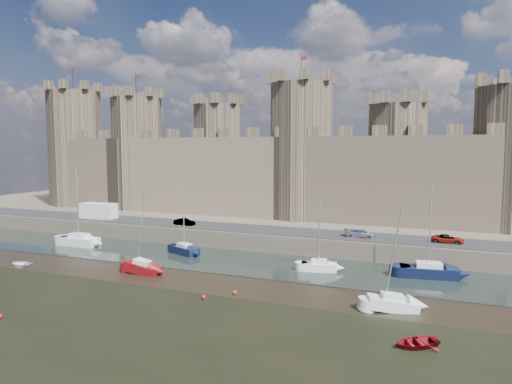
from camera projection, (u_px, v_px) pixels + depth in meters
The scene contains 22 objects.
ground at pixel (106, 330), 36.71m from camera, with size 160.00×160.00×0.00m, color black.
seaweed_patch at pixel (47, 362), 31.17m from camera, with size 70.00×34.00×0.01m, color black.
water_channel at pixel (232, 261), 58.87m from camera, with size 160.00×12.00×0.08m, color black.
quay at pixel (307, 215), 91.99m from camera, with size 160.00×60.00×2.50m, color #4C443A.
road at pixel (260, 229), 67.86m from camera, with size 160.00×7.00×0.10m, color black.
castle at pixel (286, 165), 80.15m from camera, with size 108.50×11.00×29.00m.
car_0 at pixel (92, 214), 79.08m from camera, with size 1.50×3.72×1.27m, color gray.
car_1 at pixel (184, 222), 71.38m from camera, with size 1.20×3.45×1.14m, color gray.
car_2 at pixel (360, 233), 61.73m from camera, with size 1.67×4.10×1.19m, color gray.
car_3 at pixel (448, 239), 58.04m from camera, with size 1.82×3.94×1.10m, color gray.
van at pixel (99, 211), 78.30m from camera, with size 6.14×2.46×2.68m, color silver.
sailboat_0 at pixel (79, 240), 68.11m from camera, with size 6.18×2.45×11.51m.
sailboat_1 at pixel (184, 249), 62.63m from camera, with size 5.03×3.45×9.40m.
sailboat_2 at pixel (319, 265), 53.98m from camera, with size 4.39×2.42×8.95m.
sailboat_3 at pixel (429, 271), 51.35m from camera, with size 6.48×3.27×10.86m.
sailboat_4 at pixel (143, 267), 53.14m from camera, with size 4.48×1.91×10.30m.
sailboat_5 at pixel (392, 303), 41.04m from camera, with size 4.82×3.11×9.70m.
dinghy_4 at pixel (416, 343), 33.44m from camera, with size 2.41×0.70×3.38m, color maroon.
dinghy_6 at pixel (20, 264), 56.45m from camera, with size 2.10×0.61×2.94m, color white.
buoy_0 at pixel (0, 316), 39.00m from camera, with size 0.49×0.49×0.49m, color red.
buoy_1 at pixel (203, 297), 44.11m from camera, with size 0.44×0.44×0.44m, color red.
buoy_3 at pixel (235, 293), 45.58m from camera, with size 0.40×0.40×0.40m, color red.
Camera 1 is at (24.48, -28.39, 14.58)m, focal length 32.00 mm.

